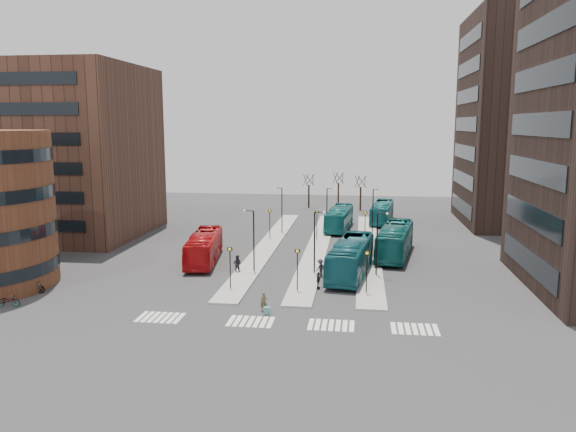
# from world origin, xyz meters

# --- Properties ---
(ground) EXTENTS (160.00, 160.00, 0.00)m
(ground) POSITION_xyz_m (0.00, 0.00, 0.00)
(ground) COLOR #2A2A2D
(ground) RESTS_ON ground
(island_left) EXTENTS (2.50, 45.00, 0.15)m
(island_left) POSITION_xyz_m (-4.00, 30.00, 0.07)
(island_left) COLOR gray
(island_left) RESTS_ON ground
(island_mid) EXTENTS (2.50, 45.00, 0.15)m
(island_mid) POSITION_xyz_m (2.00, 30.00, 0.07)
(island_mid) COLOR gray
(island_mid) RESTS_ON ground
(island_right) EXTENTS (2.50, 45.00, 0.15)m
(island_right) POSITION_xyz_m (8.00, 30.00, 0.07)
(island_right) COLOR gray
(island_right) RESTS_ON ground
(suitcase) EXTENTS (0.54, 0.46, 0.60)m
(suitcase) POSITION_xyz_m (-0.04, 5.71, 0.30)
(suitcase) COLOR #1C269D
(suitcase) RESTS_ON ground
(red_bus) EXTENTS (4.18, 11.68, 3.18)m
(red_bus) POSITION_xyz_m (-9.43, 21.35, 1.59)
(red_bus) COLOR #B30D11
(red_bus) RESTS_ON ground
(teal_bus_a) EXTENTS (4.61, 12.85, 3.50)m
(teal_bus_a) POSITION_xyz_m (6.16, 18.06, 1.75)
(teal_bus_a) COLOR #12515A
(teal_bus_a) RESTS_ON ground
(teal_bus_b) EXTENTS (3.73, 11.52, 3.15)m
(teal_bus_b) POSITION_xyz_m (4.11, 41.88, 1.58)
(teal_bus_b) COLOR #156669
(teal_bus_b) RESTS_ON ground
(teal_bus_c) EXTENTS (5.00, 12.93, 3.51)m
(teal_bus_c) POSITION_xyz_m (10.86, 26.67, 1.76)
(teal_bus_c) COLOR #125C5A
(teal_bus_c) RESTS_ON ground
(teal_bus_d) EXTENTS (3.99, 11.32, 3.09)m
(teal_bus_d) POSITION_xyz_m (10.21, 48.34, 1.54)
(teal_bus_d) COLOR #166C70
(teal_bus_d) RESTS_ON ground
(traveller) EXTENTS (0.56, 0.38, 1.52)m
(traveller) POSITION_xyz_m (-0.43, 6.46, 0.76)
(traveller) COLOR brown
(traveller) RESTS_ON ground
(commuter_a) EXTENTS (0.94, 0.77, 1.79)m
(commuter_a) POSITION_xyz_m (-5.00, 17.51, 0.90)
(commuter_a) COLOR black
(commuter_a) RESTS_ON ground
(commuter_b) EXTENTS (0.42, 0.90, 1.51)m
(commuter_b) POSITION_xyz_m (3.35, 13.16, 0.76)
(commuter_b) COLOR black
(commuter_b) RESTS_ON ground
(commuter_c) EXTENTS (1.15, 1.24, 1.68)m
(commuter_c) POSITION_xyz_m (3.24, 17.31, 0.84)
(commuter_c) COLOR black
(commuter_c) RESTS_ON ground
(bicycle_near) EXTENTS (1.96, 0.88, 1.00)m
(bicycle_near) POSITION_xyz_m (-21.00, 4.83, 0.50)
(bicycle_near) COLOR gray
(bicycle_near) RESTS_ON ground
(bicycle_mid) EXTENTS (1.83, 0.59, 1.08)m
(bicycle_mid) POSITION_xyz_m (-21.00, 8.59, 0.54)
(bicycle_mid) COLOR gray
(bicycle_mid) RESTS_ON ground
(bicycle_far) EXTENTS (1.59, 0.59, 0.83)m
(bicycle_far) POSITION_xyz_m (-21.00, 8.71, 0.42)
(bicycle_far) COLOR gray
(bicycle_far) RESTS_ON ground
(crosswalk_stripes) EXTENTS (22.35, 2.40, 0.01)m
(crosswalk_stripes) POSITION_xyz_m (1.75, 4.00, 0.01)
(crosswalk_stripes) COLOR silver
(crosswalk_stripes) RESTS_ON ground
(office_block) EXTENTS (25.00, 20.12, 22.00)m
(office_block) POSITION_xyz_m (-34.00, 33.98, 11.00)
(office_block) COLOR #4E3024
(office_block) RESTS_ON ground
(tower_far) EXTENTS (20.12, 20.00, 30.00)m
(tower_far) POSITION_xyz_m (31.98, 50.00, 15.00)
(tower_far) COLOR #2F201A
(tower_far) RESTS_ON ground
(sign_poles) EXTENTS (12.45, 22.12, 3.65)m
(sign_poles) POSITION_xyz_m (1.60, 23.00, 2.41)
(sign_poles) COLOR black
(sign_poles) RESTS_ON ground
(lamp_posts) EXTENTS (14.04, 20.24, 6.12)m
(lamp_posts) POSITION_xyz_m (2.64, 28.00, 3.58)
(lamp_posts) COLOR black
(lamp_posts) RESTS_ON ground
(bare_trees) EXTENTS (10.97, 8.14, 5.90)m
(bare_trees) POSITION_xyz_m (2.67, 62.67, 2.72)
(bare_trees) COLOR black
(bare_trees) RESTS_ON ground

